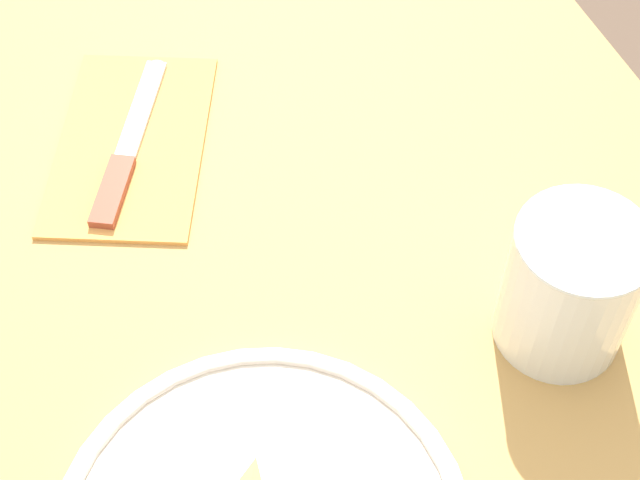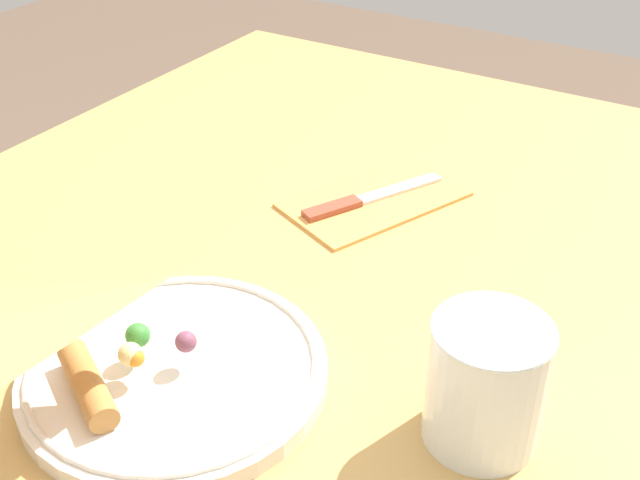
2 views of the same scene
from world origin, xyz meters
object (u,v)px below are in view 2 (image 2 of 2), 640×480
at_px(milk_glass, 486,385).
at_px(napkin_folded, 374,199).
at_px(dining_table, 263,356).
at_px(butter_knife, 368,198).
at_px(plate_pizza, 173,368).

bearing_deg(milk_glass, napkin_folded, 40.84).
xyz_separation_m(dining_table, napkin_folded, (0.20, -0.02, 0.09)).
relative_size(dining_table, butter_knife, 7.26).
xyz_separation_m(milk_glass, butter_knife, (0.27, 0.24, -0.04)).
xyz_separation_m(dining_table, plate_pizza, (-0.15, -0.02, 0.11)).
distance_m(plate_pizza, butter_knife, 0.34).
xyz_separation_m(plate_pizza, napkin_folded, (0.35, -0.00, -0.01)).
relative_size(milk_glass, napkin_folded, 0.45).
bearing_deg(plate_pizza, napkin_folded, -0.36).
xyz_separation_m(plate_pizza, milk_glass, (0.08, -0.24, 0.04)).
xyz_separation_m(napkin_folded, butter_knife, (-0.01, 0.00, 0.00)).
relative_size(napkin_folded, butter_knife, 1.33).
distance_m(dining_table, milk_glass, 0.30).
bearing_deg(napkin_folded, plate_pizza, 179.64).
bearing_deg(dining_table, napkin_folded, -5.30).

